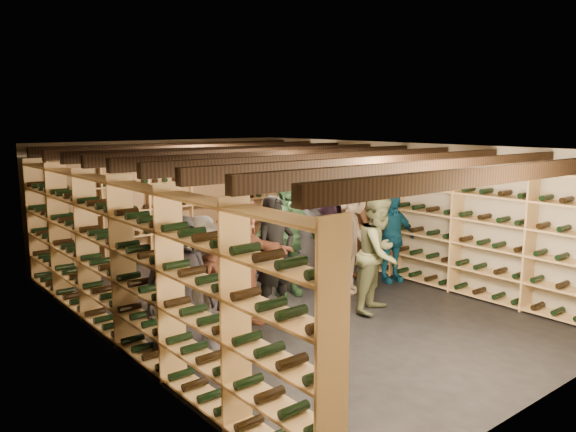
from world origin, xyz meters
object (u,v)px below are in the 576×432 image
(person_5, at_px, (241,263))
(person_0, at_px, (178,284))
(crate_loose, at_px, (297,266))
(crate_stack_right, at_px, (227,248))
(person_4, at_px, (391,238))
(person_10, at_px, (286,239))
(person_3, at_px, (353,238))
(person_7, at_px, (274,241))
(person_8, at_px, (368,225))
(person_2, at_px, (379,254))
(crate_stack_left, at_px, (180,269))
(person_1, at_px, (275,257))
(person_11, at_px, (328,220))
(person_9, at_px, (202,271))
(person_12, at_px, (305,229))

(person_5, bearing_deg, person_0, -177.66)
(crate_loose, height_order, person_0, person_0)
(crate_stack_right, height_order, person_5, person_5)
(crate_stack_right, height_order, person_4, person_4)
(person_4, xyz_separation_m, person_10, (-1.92, 0.53, 0.15))
(person_3, relative_size, person_5, 1.00)
(person_4, xyz_separation_m, person_7, (-1.66, 1.19, -0.03))
(person_5, relative_size, person_8, 0.98)
(person_4, distance_m, person_5, 3.32)
(crate_stack_right, xyz_separation_m, person_2, (0.27, -3.67, 0.53))
(person_4, bearing_deg, crate_stack_left, 170.04)
(person_1, bearing_deg, person_10, 44.74)
(crate_stack_right, bearing_deg, person_11, -39.28)
(person_9, bearing_deg, person_4, 6.20)
(person_4, bearing_deg, person_7, 160.77)
(crate_stack_right, bearing_deg, crate_stack_left, -144.79)
(crate_stack_right, xyz_separation_m, person_0, (-2.75, -3.21, 0.52))
(person_0, xyz_separation_m, person_11, (4.26, 1.97, 0.03))
(person_1, distance_m, person_10, 0.98)
(person_4, relative_size, person_9, 1.02)
(person_0, height_order, person_11, person_11)
(person_1, bearing_deg, person_7, 55.71)
(crate_stack_left, relative_size, person_2, 0.49)
(person_0, distance_m, person_7, 3.16)
(crate_loose, distance_m, person_3, 1.83)
(person_9, bearing_deg, person_7, 35.81)
(crate_loose, relative_size, person_3, 0.27)
(person_7, bearing_deg, person_9, -159.89)
(person_2, relative_size, person_8, 0.93)
(person_0, bearing_deg, person_2, -0.04)
(person_5, xyz_separation_m, person_7, (1.64, 1.42, -0.16))
(person_10, bearing_deg, crate_loose, 56.20)
(person_0, xyz_separation_m, person_5, (1.05, 0.23, 0.05))
(person_9, height_order, person_12, person_12)
(crate_stack_right, relative_size, person_0, 0.39)
(crate_loose, bearing_deg, person_3, -95.88)
(crate_stack_left, distance_m, person_7, 1.66)
(person_2, distance_m, person_12, 1.99)
(crate_loose, distance_m, person_1, 2.62)
(crate_stack_left, relative_size, person_1, 0.49)
(crate_loose, xyz_separation_m, person_9, (-2.83, -1.39, 0.68))
(crate_stack_left, xyz_separation_m, person_4, (3.24, -1.60, 0.35))
(person_2, xyz_separation_m, person_7, (-0.33, 2.11, -0.11))
(person_8, bearing_deg, person_11, 82.42)
(person_10, bearing_deg, person_1, -125.00)
(crate_stack_left, relative_size, person_11, 0.48)
(person_10, bearing_deg, crate_stack_right, 94.64)
(person_11, bearing_deg, person_7, 167.17)
(crate_loose, bearing_deg, person_8, -51.79)
(person_0, relative_size, person_9, 1.13)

